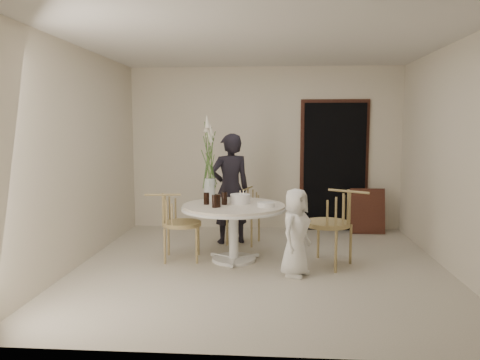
# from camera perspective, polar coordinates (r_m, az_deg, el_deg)

# --- Properties ---
(ground) EXTENTS (4.50, 4.50, 0.00)m
(ground) POSITION_cam_1_polar(r_m,az_deg,el_deg) (5.86, 2.50, -10.54)
(ground) COLOR beige
(ground) RESTS_ON ground
(room_shell) EXTENTS (4.50, 4.50, 4.50)m
(room_shell) POSITION_cam_1_polar(r_m,az_deg,el_deg) (5.60, 2.58, 5.52)
(room_shell) COLOR silver
(room_shell) RESTS_ON ground
(doorway) EXTENTS (1.00, 0.10, 2.10)m
(doorway) POSITION_cam_1_polar(r_m,az_deg,el_deg) (7.88, 11.41, 1.55)
(doorway) COLOR black
(doorway) RESTS_ON ground
(door_trim) EXTENTS (1.12, 0.03, 2.22)m
(door_trim) POSITION_cam_1_polar(r_m,az_deg,el_deg) (7.91, 11.39, 2.01)
(door_trim) COLOR #512B1B
(door_trim) RESTS_ON ground
(table) EXTENTS (1.33, 1.33, 0.73)m
(table) POSITION_cam_1_polar(r_m,az_deg,el_deg) (5.97, -0.77, -4.11)
(table) COLOR silver
(table) RESTS_ON ground
(picture_frame) EXTENTS (0.55, 0.17, 0.73)m
(picture_frame) POSITION_cam_1_polar(r_m,az_deg,el_deg) (7.81, 15.28, -3.68)
(picture_frame) COLOR #512B1B
(picture_frame) RESTS_ON ground
(chair_far) EXTENTS (0.52, 0.55, 0.81)m
(chair_far) POSITION_cam_1_polar(r_m,az_deg,el_deg) (6.98, 0.69, -3.31)
(chair_far) COLOR tan
(chair_far) RESTS_ON ground
(chair_right) EXTENTS (0.73, 0.72, 0.97)m
(chair_right) POSITION_cam_1_polar(r_m,az_deg,el_deg) (5.82, 11.80, -4.39)
(chair_right) COLOR tan
(chair_right) RESTS_ON ground
(chair_left) EXTENTS (0.55, 0.52, 0.87)m
(chair_left) POSITION_cam_1_polar(r_m,az_deg,el_deg) (6.10, -8.26, -4.45)
(chair_left) COLOR tan
(chair_left) RESTS_ON ground
(girl) EXTENTS (0.69, 0.58, 1.62)m
(girl) POSITION_cam_1_polar(r_m,az_deg,el_deg) (6.87, -1.21, -1.06)
(girl) COLOR black
(girl) RESTS_ON ground
(boy) EXTENTS (0.52, 0.59, 1.02)m
(boy) POSITION_cam_1_polar(r_m,az_deg,el_deg) (5.45, 6.81, -6.35)
(boy) COLOR white
(boy) RESTS_ON ground
(birthday_cake) EXTENTS (0.25, 0.25, 0.17)m
(birthday_cake) POSITION_cam_1_polar(r_m,az_deg,el_deg) (6.03, 0.01, -2.31)
(birthday_cake) COLOR white
(birthday_cake) RESTS_ON table
(cola_tumbler_a) EXTENTS (0.08, 0.08, 0.16)m
(cola_tumbler_a) POSITION_cam_1_polar(r_m,az_deg,el_deg) (5.74, -3.07, -2.59)
(cola_tumbler_a) COLOR black
(cola_tumbler_a) RESTS_ON table
(cola_tumbler_b) EXTENTS (0.10, 0.10, 0.16)m
(cola_tumbler_b) POSITION_cam_1_polar(r_m,az_deg,el_deg) (5.77, -2.73, -2.54)
(cola_tumbler_b) COLOR black
(cola_tumbler_b) RESTS_ON table
(cola_tumbler_c) EXTENTS (0.09, 0.09, 0.15)m
(cola_tumbler_c) POSITION_cam_1_polar(r_m,az_deg,el_deg) (5.98, -4.11, -2.26)
(cola_tumbler_c) COLOR black
(cola_tumbler_c) RESTS_ON table
(cola_tumbler_d) EXTENTS (0.10, 0.10, 0.16)m
(cola_tumbler_d) POSITION_cam_1_polar(r_m,az_deg,el_deg) (5.95, -1.93, -2.25)
(cola_tumbler_d) COLOR black
(cola_tumbler_d) RESTS_ON table
(plate_stack) EXTENTS (0.23, 0.23, 0.05)m
(plate_stack) POSITION_cam_1_polar(r_m,az_deg,el_deg) (5.80, 3.18, -3.01)
(plate_stack) COLOR white
(plate_stack) RESTS_ON table
(flower_vase) EXTENTS (0.16, 0.16, 1.15)m
(flower_vase) POSITION_cam_1_polar(r_m,az_deg,el_deg) (6.33, -3.76, 2.20)
(flower_vase) COLOR silver
(flower_vase) RESTS_ON table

